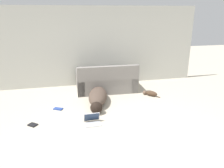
{
  "coord_description": "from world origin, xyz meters",
  "views": [
    {
      "loc": [
        -0.95,
        -3.31,
        2.28
      ],
      "look_at": [
        0.09,
        1.38,
        0.66
      ],
      "focal_mm": 35.0,
      "sensor_mm": 36.0,
      "label": 1
    }
  ],
  "objects_px": {
    "dog": "(98,97)",
    "laptop_open": "(92,120)",
    "book_blue": "(58,109)",
    "book_black": "(33,125)",
    "couch": "(106,82)",
    "cat": "(150,93)"
  },
  "relations": [
    {
      "from": "laptop_open",
      "to": "book_blue",
      "type": "distance_m",
      "value": 1.12
    },
    {
      "from": "book_blue",
      "to": "dog",
      "type": "bearing_deg",
      "value": 7.92
    },
    {
      "from": "couch",
      "to": "dog",
      "type": "relative_size",
      "value": 1.08
    },
    {
      "from": "book_black",
      "to": "book_blue",
      "type": "bearing_deg",
      "value": 53.39
    },
    {
      "from": "cat",
      "to": "book_black",
      "type": "bearing_deg",
      "value": 64.31
    },
    {
      "from": "dog",
      "to": "book_black",
      "type": "height_order",
      "value": "dog"
    },
    {
      "from": "dog",
      "to": "book_black",
      "type": "bearing_deg",
      "value": -49.01
    },
    {
      "from": "cat",
      "to": "book_black",
      "type": "distance_m",
      "value": 3.21
    },
    {
      "from": "cat",
      "to": "laptop_open",
      "type": "xyz_separation_m",
      "value": [
        -1.8,
        -1.22,
        0.0
      ]
    },
    {
      "from": "couch",
      "to": "book_black",
      "type": "relative_size",
      "value": 7.78
    },
    {
      "from": "couch",
      "to": "cat",
      "type": "xyz_separation_m",
      "value": [
        1.12,
        -0.7,
        -0.2
      ]
    },
    {
      "from": "couch",
      "to": "dog",
      "type": "distance_m",
      "value": 1.01
    },
    {
      "from": "cat",
      "to": "dog",
      "type": "bearing_deg",
      "value": 53.51
    },
    {
      "from": "dog",
      "to": "laptop_open",
      "type": "distance_m",
      "value": 1.04
    },
    {
      "from": "laptop_open",
      "to": "book_black",
      "type": "xyz_separation_m",
      "value": [
        -1.23,
        0.17,
        -0.06
      ]
    },
    {
      "from": "couch",
      "to": "cat",
      "type": "bearing_deg",
      "value": 149.51
    },
    {
      "from": "couch",
      "to": "dog",
      "type": "bearing_deg",
      "value": 67.56
    },
    {
      "from": "dog",
      "to": "book_blue",
      "type": "height_order",
      "value": "dog"
    },
    {
      "from": "cat",
      "to": "book_black",
      "type": "xyz_separation_m",
      "value": [
        -3.04,
        -1.05,
        -0.06
      ]
    },
    {
      "from": "dog",
      "to": "book_blue",
      "type": "xyz_separation_m",
      "value": [
        -1.0,
        -0.14,
        -0.16
      ]
    },
    {
      "from": "book_blue",
      "to": "book_black",
      "type": "xyz_separation_m",
      "value": [
        -0.51,
        -0.69,
        0.0
      ]
    },
    {
      "from": "cat",
      "to": "book_blue",
      "type": "relative_size",
      "value": 1.67
    }
  ]
}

